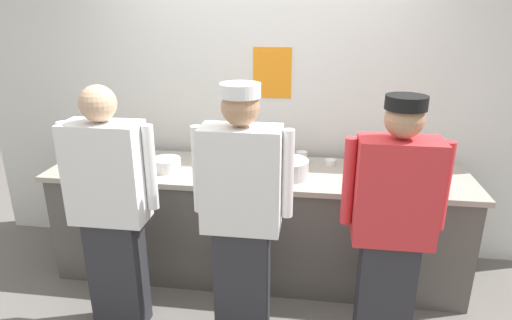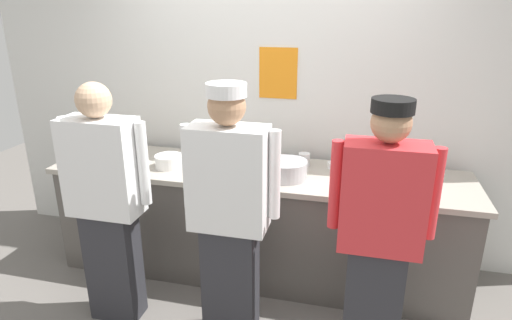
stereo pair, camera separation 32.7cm
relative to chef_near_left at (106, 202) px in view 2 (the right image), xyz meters
name	(u,v)px [view 2 (the right image)]	position (x,y,z in m)	size (l,w,h in m)	color
ground_plane	(245,299)	(0.82, 0.37, -0.88)	(9.00, 9.00, 0.00)	slate
wall_back	(272,85)	(0.82, 1.25, 0.58)	(5.01, 0.11, 2.91)	silver
prep_counter	(257,222)	(0.82, 0.76, -0.43)	(3.19, 0.73, 0.89)	#56514C
chef_near_left	(106,202)	(0.00, 0.00, 0.00)	(0.61, 0.24, 1.65)	#2D2D33
chef_center	(229,212)	(0.84, 0.00, 0.02)	(0.61, 0.24, 1.68)	#2D2D33
chef_far_right	(380,232)	(1.72, 0.01, 0.00)	(0.60, 0.24, 1.64)	#2D2D33
plate_stack_front	(252,162)	(0.77, 0.82, 0.06)	(0.19, 0.19, 0.08)	white
plate_stack_rear	(169,161)	(0.14, 0.66, 0.06)	(0.22, 0.22, 0.10)	white
mixing_bowl_steel	(286,169)	(1.06, 0.66, 0.08)	(0.31, 0.31, 0.13)	#B7BABF
sheet_tray	(400,181)	(1.87, 0.75, 0.03)	(0.44, 0.31, 0.02)	#B7BABF
squeeze_bottle_primary	(114,143)	(-0.44, 0.84, 0.12)	(0.06, 0.06, 0.21)	orange
ramekin_orange_sauce	(333,165)	(1.38, 0.95, 0.04)	(0.09, 0.09, 0.05)	white
ramekin_red_sauce	(283,162)	(0.99, 0.93, 0.04)	(0.09, 0.09, 0.05)	white
ramekin_green_sauce	(216,174)	(0.57, 0.54, 0.04)	(0.10, 0.10, 0.05)	white
deli_cup	(304,160)	(1.16, 0.95, 0.07)	(0.09, 0.09, 0.10)	white
chefs_knife	(132,160)	(-0.22, 0.72, 0.02)	(0.28, 0.03, 0.02)	#B7BABF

